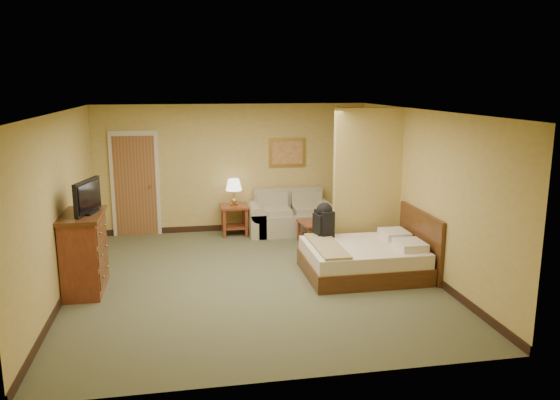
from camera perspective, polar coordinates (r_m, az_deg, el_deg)
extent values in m
plane|color=brown|center=(8.62, -2.84, -8.28)|extent=(6.00, 6.00, 0.00)
plane|color=white|center=(8.09, -3.04, 9.25)|extent=(6.00, 6.00, 0.00)
cube|color=tan|center=(11.19, -4.94, 3.32)|extent=(5.50, 0.02, 2.60)
cube|color=tan|center=(8.37, -21.94, -0.51)|extent=(0.02, 6.00, 2.60)
cube|color=tan|center=(9.03, 14.65, 0.84)|extent=(0.02, 6.00, 2.60)
cube|color=tan|center=(9.64, 9.11, 1.79)|extent=(1.20, 0.15, 2.60)
cube|color=beige|center=(11.20, -14.89, 1.66)|extent=(0.94, 0.06, 2.10)
cube|color=brown|center=(11.19, -14.88, 1.39)|extent=(0.80, 0.04, 2.00)
cylinder|color=#B18341|center=(11.12, -13.36, 1.40)|extent=(0.04, 0.12, 0.04)
cube|color=black|center=(11.44, -4.82, -2.84)|extent=(5.50, 0.02, 0.12)
cube|color=tan|center=(11.12, 1.19, -2.41)|extent=(1.44, 0.77, 0.43)
cube|color=tan|center=(11.33, 0.87, 0.17)|extent=(1.44, 0.19, 0.45)
cube|color=tan|center=(10.99, -2.49, -2.45)|extent=(0.31, 0.77, 0.48)
cube|color=tan|center=(11.27, 4.78, -2.11)|extent=(0.31, 0.77, 0.48)
cube|color=maroon|center=(10.98, -4.82, -0.68)|extent=(0.55, 0.55, 0.04)
cube|color=maroon|center=(11.08, -4.78, -2.77)|extent=(0.46, 0.46, 0.03)
cube|color=maroon|center=(10.83, -5.83, -2.52)|extent=(0.05, 0.05, 0.56)
cube|color=maroon|center=(10.87, -3.53, -2.43)|extent=(0.05, 0.05, 0.56)
cube|color=maroon|center=(11.25, -6.01, -1.97)|extent=(0.05, 0.05, 0.56)
cube|color=maroon|center=(11.29, -3.80, -1.88)|extent=(0.05, 0.05, 0.56)
cylinder|color=#B18341|center=(10.98, -4.82, -0.47)|extent=(0.16, 0.16, 0.04)
cylinder|color=#B18341|center=(10.93, -4.84, 0.59)|extent=(0.02, 0.02, 0.27)
cone|color=white|center=(10.89, -4.86, 1.61)|extent=(0.32, 0.32, 0.23)
cube|color=maroon|center=(10.40, 3.97, -2.38)|extent=(0.74, 0.74, 0.04)
cube|color=maroon|center=(10.47, 3.95, -3.78)|extent=(0.63, 0.63, 0.03)
cube|color=maroon|center=(10.13, 2.80, -3.98)|extent=(0.05, 0.05, 0.39)
cube|color=maroon|center=(10.79, 5.04, -3.00)|extent=(0.05, 0.05, 0.39)
cube|color=#B78E3F|center=(11.29, 0.76, 4.98)|extent=(0.77, 0.03, 0.60)
cube|color=#A96134|center=(11.27, 0.78, 4.97)|extent=(0.64, 0.02, 0.47)
cube|color=maroon|center=(8.48, -19.75, -5.37)|extent=(0.51, 1.02, 1.12)
cube|color=#462510|center=(8.33, -20.04, -1.52)|extent=(0.58, 1.10, 0.06)
cube|color=black|center=(8.31, -19.38, -1.21)|extent=(0.28, 0.39, 0.03)
cube|color=black|center=(8.26, -19.49, 0.36)|extent=(0.26, 0.78, 0.48)
cube|color=#462510|center=(8.87, 8.60, -6.88)|extent=(1.83, 1.46, 0.27)
cube|color=#F8E9CB|center=(8.79, 8.65, -5.36)|extent=(1.77, 1.41, 0.22)
cube|color=#462510|center=(9.11, 14.41, -4.21)|extent=(0.06, 1.55, 1.01)
cube|color=silver|center=(8.69, 13.44, -4.63)|extent=(0.41, 0.50, 0.13)
cube|color=silver|center=(9.25, 11.86, -3.53)|extent=(0.41, 0.50, 0.13)
cube|color=#9A8754|center=(8.58, 4.91, -4.80)|extent=(0.41, 1.37, 0.05)
cube|color=black|center=(9.12, 4.64, -2.45)|extent=(0.29, 0.37, 0.44)
sphere|color=black|center=(9.07, 4.67, -1.10)|extent=(0.27, 0.27, 0.27)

